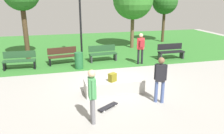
{
  "coord_description": "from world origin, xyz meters",
  "views": [
    {
      "loc": [
        -2.39,
        -8.96,
        3.56
      ],
      "look_at": [
        -0.33,
        -0.87,
        0.94
      ],
      "focal_mm": 35.62,
      "sensor_mm": 36.0,
      "label": 1
    }
  ],
  "objects_px": {
    "park_bench_center_lawn": "(103,53)",
    "park_bench_far_right": "(20,60)",
    "park_bench_near_lamppost": "(171,51)",
    "backpack_on_ledge": "(112,77)",
    "concrete_ledge": "(114,86)",
    "park_bench_near_path": "(63,55)",
    "trash_bin": "(79,61)",
    "skateboard_by_ledge": "(108,107)",
    "tree_leaning_ash": "(165,2)",
    "pedestrian_with_backpack": "(141,46)",
    "lamp_post": "(80,10)",
    "skater_watching": "(92,93)",
    "skater_performing_trick": "(160,77)"
  },
  "relations": [
    {
      "from": "park_bench_near_path",
      "to": "trash_bin",
      "type": "bearing_deg",
      "value": -54.71
    },
    {
      "from": "skateboard_by_ledge",
      "to": "pedestrian_with_backpack",
      "type": "relative_size",
      "value": 0.45
    },
    {
      "from": "park_bench_far_right",
      "to": "park_bench_near_path",
      "type": "bearing_deg",
      "value": 10.06
    },
    {
      "from": "skateboard_by_ledge",
      "to": "lamp_post",
      "type": "height_order",
      "value": "lamp_post"
    },
    {
      "from": "skateboard_by_ledge",
      "to": "park_bench_far_right",
      "type": "xyz_separation_m",
      "value": [
        -3.44,
        5.35,
        0.42
      ]
    },
    {
      "from": "skater_watching",
      "to": "skater_performing_trick",
      "type": "bearing_deg",
      "value": 16.37
    },
    {
      "from": "skater_watching",
      "to": "backpack_on_ledge",
      "type": "bearing_deg",
      "value": 59.58
    },
    {
      "from": "backpack_on_ledge",
      "to": "park_bench_center_lawn",
      "type": "xyz_separation_m",
      "value": [
        0.61,
        4.66,
        -0.2
      ]
    },
    {
      "from": "concrete_ledge",
      "to": "pedestrian_with_backpack",
      "type": "bearing_deg",
      "value": 54.57
    },
    {
      "from": "park_bench_near_path",
      "to": "skateboard_by_ledge",
      "type": "bearing_deg",
      "value": -77.86
    },
    {
      "from": "skater_watching",
      "to": "park_bench_near_path",
      "type": "xyz_separation_m",
      "value": [
        -0.6,
        6.46,
        -0.47
      ]
    },
    {
      "from": "skateboard_by_ledge",
      "to": "tree_leaning_ash",
      "type": "bearing_deg",
      "value": 55.43
    },
    {
      "from": "park_bench_center_lawn",
      "to": "tree_leaning_ash",
      "type": "relative_size",
      "value": 0.38
    },
    {
      "from": "park_bench_far_right",
      "to": "trash_bin",
      "type": "bearing_deg",
      "value": -13.29
    },
    {
      "from": "concrete_ledge",
      "to": "park_bench_near_path",
      "type": "height_order",
      "value": "park_bench_near_path"
    },
    {
      "from": "skateboard_by_ledge",
      "to": "tree_leaning_ash",
      "type": "distance_m",
      "value": 12.98
    },
    {
      "from": "skater_watching",
      "to": "trash_bin",
      "type": "bearing_deg",
      "value": 88.15
    },
    {
      "from": "skater_performing_trick",
      "to": "skateboard_by_ledge",
      "type": "xyz_separation_m",
      "value": [
        -1.85,
        -0.01,
        -0.9
      ]
    },
    {
      "from": "skateboard_by_ledge",
      "to": "park_bench_center_lawn",
      "type": "height_order",
      "value": "park_bench_center_lawn"
    },
    {
      "from": "skateboard_by_ledge",
      "to": "park_bench_near_path",
      "type": "bearing_deg",
      "value": 102.14
    },
    {
      "from": "concrete_ledge",
      "to": "trash_bin",
      "type": "distance_m",
      "value": 3.54
    },
    {
      "from": "concrete_ledge",
      "to": "park_bench_near_path",
      "type": "xyz_separation_m",
      "value": [
        -1.77,
        4.49,
        0.22
      ]
    },
    {
      "from": "park_bench_center_lawn",
      "to": "park_bench_far_right",
      "type": "xyz_separation_m",
      "value": [
        -4.48,
        -0.4,
        0.0
      ]
    },
    {
      "from": "pedestrian_with_backpack",
      "to": "park_bench_near_lamppost",
      "type": "bearing_deg",
      "value": 14.97
    },
    {
      "from": "skateboard_by_ledge",
      "to": "park_bench_near_lamppost",
      "type": "xyz_separation_m",
      "value": [
        5.11,
        5.22,
        0.42
      ]
    },
    {
      "from": "backpack_on_ledge",
      "to": "pedestrian_with_backpack",
      "type": "relative_size",
      "value": 0.19
    },
    {
      "from": "park_bench_near_path",
      "to": "trash_bin",
      "type": "distance_m",
      "value": 1.34
    },
    {
      "from": "concrete_ledge",
      "to": "backpack_on_ledge",
      "type": "relative_size",
      "value": 7.05
    },
    {
      "from": "park_bench_near_lamppost",
      "to": "pedestrian_with_backpack",
      "type": "height_order",
      "value": "pedestrian_with_backpack"
    },
    {
      "from": "concrete_ledge",
      "to": "backpack_on_ledge",
      "type": "xyz_separation_m",
      "value": [
        -0.1,
        -0.16,
        0.42
      ]
    },
    {
      "from": "park_bench_center_lawn",
      "to": "pedestrian_with_backpack",
      "type": "relative_size",
      "value": 0.95
    },
    {
      "from": "skateboard_by_ledge",
      "to": "trash_bin",
      "type": "bearing_deg",
      "value": 95.67
    },
    {
      "from": "skateboard_by_ledge",
      "to": "tree_leaning_ash",
      "type": "relative_size",
      "value": 0.18
    },
    {
      "from": "lamp_post",
      "to": "skater_watching",
      "type": "bearing_deg",
      "value": -94.48
    },
    {
      "from": "backpack_on_ledge",
      "to": "trash_bin",
      "type": "xyz_separation_m",
      "value": [
        -0.89,
        3.56,
        -0.25
      ]
    },
    {
      "from": "skater_performing_trick",
      "to": "trash_bin",
      "type": "xyz_separation_m",
      "value": [
        -2.31,
        4.64,
        -0.53
      ]
    },
    {
      "from": "park_bench_far_right",
      "to": "lamp_post",
      "type": "height_order",
      "value": "lamp_post"
    },
    {
      "from": "backpack_on_ledge",
      "to": "pedestrian_with_backpack",
      "type": "xyz_separation_m",
      "value": [
        2.51,
        3.55,
        0.35
      ]
    },
    {
      "from": "trash_bin",
      "to": "pedestrian_with_backpack",
      "type": "xyz_separation_m",
      "value": [
        3.4,
        -0.01,
        0.6
      ]
    },
    {
      "from": "park_bench_center_lawn",
      "to": "park_bench_near_lamppost",
      "type": "bearing_deg",
      "value": -7.43
    },
    {
      "from": "skateboard_by_ledge",
      "to": "trash_bin",
      "type": "distance_m",
      "value": 4.69
    },
    {
      "from": "skater_performing_trick",
      "to": "park_bench_near_path",
      "type": "bearing_deg",
      "value": 118.3
    },
    {
      "from": "skateboard_by_ledge",
      "to": "lamp_post",
      "type": "relative_size",
      "value": 0.16
    },
    {
      "from": "skateboard_by_ledge",
      "to": "park_bench_center_lawn",
      "type": "xyz_separation_m",
      "value": [
        1.04,
        5.75,
        0.42
      ]
    },
    {
      "from": "skateboard_by_ledge",
      "to": "park_bench_center_lawn",
      "type": "relative_size",
      "value": 0.47
    },
    {
      "from": "park_bench_near_path",
      "to": "lamp_post",
      "type": "relative_size",
      "value": 0.35
    },
    {
      "from": "concrete_ledge",
      "to": "pedestrian_with_backpack",
      "type": "xyz_separation_m",
      "value": [
        2.41,
        3.38,
        0.77
      ]
    },
    {
      "from": "park_bench_center_lawn",
      "to": "trash_bin",
      "type": "distance_m",
      "value": 1.86
    },
    {
      "from": "park_bench_near_path",
      "to": "pedestrian_with_backpack",
      "type": "distance_m",
      "value": 4.35
    },
    {
      "from": "park_bench_near_lamppost",
      "to": "backpack_on_ledge",
      "type": "bearing_deg",
      "value": -138.58
    }
  ]
}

